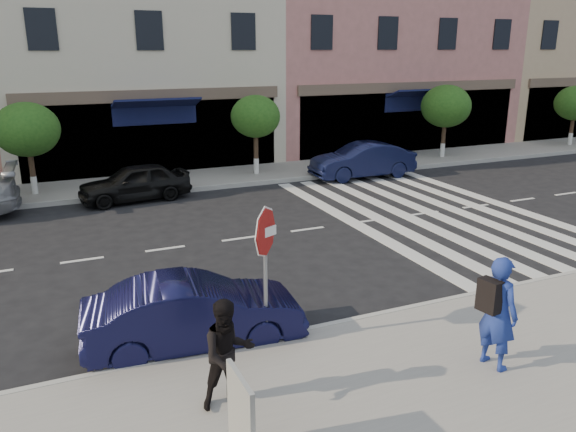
{
  "coord_description": "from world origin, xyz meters",
  "views": [
    {
      "loc": [
        -4.48,
        -9.53,
        4.92
      ],
      "look_at": [
        0.17,
        1.16,
        1.4
      ],
      "focal_mm": 35.0,
      "sensor_mm": 36.0,
      "label": 1
    }
  ],
  "objects_px": {
    "car_near_mid": "(194,313)",
    "car_far_mid": "(135,182)",
    "walker": "(228,354)",
    "stop_sign": "(265,245)",
    "poster_board": "(242,423)",
    "photographer": "(498,312)",
    "car_far_right": "(363,160)"
  },
  "relations": [
    {
      "from": "photographer",
      "to": "walker",
      "type": "relative_size",
      "value": 1.15
    },
    {
      "from": "walker",
      "to": "car_far_mid",
      "type": "relative_size",
      "value": 0.43
    },
    {
      "from": "photographer",
      "to": "car_far_mid",
      "type": "relative_size",
      "value": 0.5
    },
    {
      "from": "poster_board",
      "to": "car_far_mid",
      "type": "xyz_separation_m",
      "value": [
        0.85,
        13.35,
        -0.13
      ]
    },
    {
      "from": "stop_sign",
      "to": "photographer",
      "type": "distance_m",
      "value": 3.71
    },
    {
      "from": "walker",
      "to": "poster_board",
      "type": "xyz_separation_m",
      "value": [
        -0.23,
        -1.22,
        -0.19
      ]
    },
    {
      "from": "car_far_mid",
      "to": "walker",
      "type": "bearing_deg",
      "value": -9.41
    },
    {
      "from": "walker",
      "to": "poster_board",
      "type": "relative_size",
      "value": 1.28
    },
    {
      "from": "stop_sign",
      "to": "poster_board",
      "type": "xyz_separation_m",
      "value": [
        -1.32,
        -2.59,
        -1.15
      ]
    },
    {
      "from": "car_far_mid",
      "to": "car_far_right",
      "type": "distance_m",
      "value": 8.72
    },
    {
      "from": "photographer",
      "to": "poster_board",
      "type": "bearing_deg",
      "value": 87.19
    },
    {
      "from": "stop_sign",
      "to": "photographer",
      "type": "relative_size",
      "value": 1.32
    },
    {
      "from": "stop_sign",
      "to": "car_far_right",
      "type": "height_order",
      "value": "stop_sign"
    },
    {
      "from": "stop_sign",
      "to": "photographer",
      "type": "height_order",
      "value": "stop_sign"
    },
    {
      "from": "stop_sign",
      "to": "walker",
      "type": "relative_size",
      "value": 1.52
    },
    {
      "from": "poster_board",
      "to": "car_near_mid",
      "type": "relative_size",
      "value": 0.33
    },
    {
      "from": "photographer",
      "to": "poster_board",
      "type": "xyz_separation_m",
      "value": [
        -4.3,
        -0.54,
        -0.31
      ]
    },
    {
      "from": "stop_sign",
      "to": "car_far_mid",
      "type": "relative_size",
      "value": 0.66
    },
    {
      "from": "car_far_mid",
      "to": "car_far_right",
      "type": "relative_size",
      "value": 0.88
    },
    {
      "from": "walker",
      "to": "car_far_mid",
      "type": "height_order",
      "value": "walker"
    },
    {
      "from": "photographer",
      "to": "car_near_mid",
      "type": "distance_m",
      "value": 4.88
    },
    {
      "from": "poster_board",
      "to": "walker",
      "type": "bearing_deg",
      "value": 78.44
    },
    {
      "from": "photographer",
      "to": "poster_board",
      "type": "height_order",
      "value": "photographer"
    },
    {
      "from": "walker",
      "to": "car_near_mid",
      "type": "distance_m",
      "value": 2.06
    },
    {
      "from": "photographer",
      "to": "car_far_mid",
      "type": "bearing_deg",
      "value": 5.13
    },
    {
      "from": "car_near_mid",
      "to": "car_far_mid",
      "type": "distance_m",
      "value": 10.12
    },
    {
      "from": "walker",
      "to": "car_far_mid",
      "type": "xyz_separation_m",
      "value": [
        0.62,
        12.14,
        -0.32
      ]
    },
    {
      "from": "stop_sign",
      "to": "car_near_mid",
      "type": "relative_size",
      "value": 0.65
    },
    {
      "from": "car_far_right",
      "to": "poster_board",
      "type": "bearing_deg",
      "value": -34.42
    },
    {
      "from": "photographer",
      "to": "walker",
      "type": "height_order",
      "value": "photographer"
    },
    {
      "from": "poster_board",
      "to": "car_near_mid",
      "type": "height_order",
      "value": "poster_board"
    },
    {
      "from": "walker",
      "to": "stop_sign",
      "type": "bearing_deg",
      "value": 48.84
    }
  ]
}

